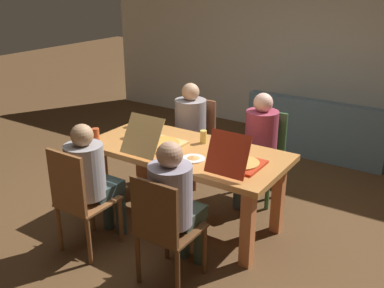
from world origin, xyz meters
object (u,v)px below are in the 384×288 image
person_0 (175,199)px  pizza_box_0 (238,162)px  chair_3 (263,153)px  drinking_glass_0 (96,135)px  plate_0 (149,131)px  drinking_glass_2 (136,120)px  person_1 (91,175)px  chair_2 (195,139)px  couch (320,132)px  drinking_glass_3 (132,132)px  chair_1 (79,197)px  drinking_glass_1 (203,137)px  chair_0 (164,227)px  person_2 (188,126)px  plate_1 (193,158)px  dining_table (186,160)px  pizza_box_1 (158,143)px  person_3 (259,140)px

person_0 → pizza_box_0: person_0 is taller
chair_3 → drinking_glass_0: bearing=-135.9°
plate_0 → drinking_glass_2: (-0.22, 0.06, 0.06)m
person_1 → chair_2: person_1 is taller
couch → person_0: bearing=-91.9°
pizza_box_0 → drinking_glass_2: size_ratio=3.86×
person_1 → drinking_glass_2: (-0.35, 1.03, 0.15)m
person_0 → drinking_glass_0: bearing=160.8°
chair_3 → drinking_glass_2: 1.42m
person_0 → drinking_glass_3: (-1.02, 0.71, 0.13)m
chair_2 → drinking_glass_2: size_ratio=7.40×
chair_3 → chair_1: bearing=-115.2°
person_1 → couch: 3.47m
drinking_glass_1 → person_1: bearing=-118.0°
chair_0 → drinking_glass_0: chair_0 is taller
person_2 → drinking_glass_1: 0.75m
chair_1 → plate_1: size_ratio=4.72×
dining_table → person_2: bearing=122.7°
person_2 → pizza_box_1: bearing=-74.5°
chair_3 → pizza_box_1: (-0.63, -1.02, 0.31)m
chair_0 → drinking_glass_2: size_ratio=7.30×
chair_0 → plate_1: (-0.20, 0.72, 0.26)m
dining_table → drinking_glass_2: (-0.82, 0.25, 0.18)m
person_2 → drinking_glass_2: person_2 is taller
pizza_box_1 → couch: bearing=74.4°
chair_0 → person_2: bearing=117.9°
person_2 → drinking_glass_1: (0.53, -0.52, 0.14)m
person_3 → drinking_glass_3: (-1.02, -0.80, 0.13)m
chair_3 → plate_1: 1.13m
chair_0 → drinking_glass_0: bearing=155.0°
drinking_glass_0 → chair_3: bearing=44.1°
plate_1 → pizza_box_1: bearing=172.4°
pizza_box_0 → plate_1: (-0.41, -0.06, -0.04)m
chair_2 → person_2: bearing=-90.0°
dining_table → person_0: bearing=-62.2°
pizza_box_0 → drinking_glass_2: (-1.42, 0.36, 0.01)m
chair_0 → person_3: person_3 is taller
dining_table → pizza_box_1: pizza_box_1 is taller
pizza_box_0 → drinking_glass_2: 1.47m
pizza_box_1 → drinking_glass_3: bearing=168.3°
chair_3 → drinking_glass_3: chair_3 is taller
drinking_glass_0 → couch: bearing=64.4°
drinking_glass_2 → drinking_glass_1: bearing=-2.2°
chair_3 → drinking_glass_0: (-1.25, -1.21, 0.33)m
person_0 → plate_1: bearing=109.2°
person_1 → drinking_glass_1: (0.53, 0.99, 0.15)m
pizza_box_0 → pizza_box_1: pizza_box_0 is taller
chair_2 → plate_0: 0.76m
dining_table → drinking_glass_3: size_ratio=17.59×
chair_3 → person_3: person_3 is taller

